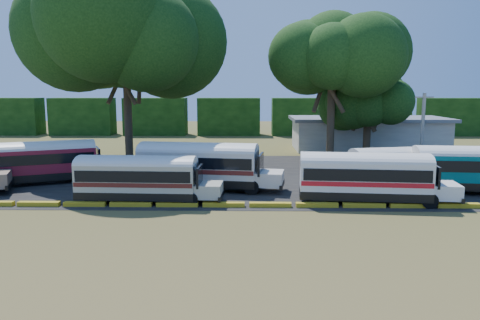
{
  "coord_description": "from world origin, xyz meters",
  "views": [
    {
      "loc": [
        3.03,
        -28.28,
        7.58
      ],
      "look_at": [
        2.47,
        6.0,
        2.3
      ],
      "focal_mm": 35.0,
      "sensor_mm": 36.0,
      "label": 1
    }
  ],
  "objects_px": {
    "bus_red": "(43,159)",
    "bus_cream_west": "(140,176)",
    "bus_teal": "(479,166)",
    "bus_white_red": "(367,175)",
    "tree_west": "(125,31)"
  },
  "relations": [
    {
      "from": "bus_teal",
      "to": "tree_west",
      "type": "distance_m",
      "value": 34.12
    },
    {
      "from": "bus_teal",
      "to": "tree_west",
      "type": "relative_size",
      "value": 0.56
    },
    {
      "from": "bus_white_red",
      "to": "bus_teal",
      "type": "distance_m",
      "value": 9.35
    },
    {
      "from": "bus_teal",
      "to": "tree_west",
      "type": "xyz_separation_m",
      "value": [
        -28.97,
        14.07,
        11.26
      ]
    },
    {
      "from": "tree_west",
      "to": "bus_cream_west",
      "type": "bearing_deg",
      "value": -73.54
    },
    {
      "from": "bus_teal",
      "to": "bus_white_red",
      "type": "bearing_deg",
      "value": -155.28
    },
    {
      "from": "bus_teal",
      "to": "tree_west",
      "type": "height_order",
      "value": "tree_west"
    },
    {
      "from": "bus_white_red",
      "to": "tree_west",
      "type": "xyz_separation_m",
      "value": [
        -20.15,
        17.18,
        11.33
      ]
    },
    {
      "from": "tree_west",
      "to": "bus_teal",
      "type": "bearing_deg",
      "value": -25.9
    },
    {
      "from": "bus_red",
      "to": "bus_cream_west",
      "type": "bearing_deg",
      "value": -58.35
    },
    {
      "from": "bus_red",
      "to": "tree_west",
      "type": "xyz_separation_m",
      "value": [
        4.15,
        11.0,
        11.29
      ]
    },
    {
      "from": "bus_cream_west",
      "to": "bus_white_red",
      "type": "height_order",
      "value": "bus_white_red"
    },
    {
      "from": "bus_red",
      "to": "bus_teal",
      "type": "distance_m",
      "value": 33.27
    },
    {
      "from": "bus_cream_west",
      "to": "bus_teal",
      "type": "relative_size",
      "value": 0.91
    },
    {
      "from": "bus_white_red",
      "to": "tree_west",
      "type": "relative_size",
      "value": 0.55
    }
  ]
}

